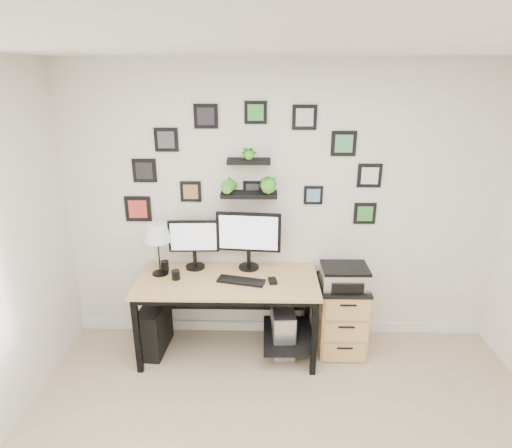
{
  "coord_description": "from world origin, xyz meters",
  "views": [
    {
      "loc": [
        -0.16,
        -1.74,
        2.48
      ],
      "look_at": [
        -0.24,
        1.83,
        1.2
      ],
      "focal_mm": 30.0,
      "sensor_mm": 36.0,
      "label": 1
    }
  ],
  "objects_px": {
    "file_cabinet": "(341,316)",
    "printer": "(344,276)",
    "monitor_right": "(249,236)",
    "monitor_left": "(194,241)",
    "table_lamp": "(157,234)",
    "desk": "(232,290)",
    "mug": "(176,275)",
    "pc_tower_grey": "(282,328)",
    "pc_tower_black": "(155,328)"
  },
  "relations": [
    {
      "from": "monitor_right",
      "to": "printer",
      "type": "distance_m",
      "value": 0.93
    },
    {
      "from": "monitor_right",
      "to": "mug",
      "type": "bearing_deg",
      "value": -159.83
    },
    {
      "from": "mug",
      "to": "pc_tower_grey",
      "type": "bearing_deg",
      "value": 3.22
    },
    {
      "from": "pc_tower_grey",
      "to": "monitor_left",
      "type": "bearing_deg",
      "value": 167.69
    },
    {
      "from": "desk",
      "to": "monitor_left",
      "type": "distance_m",
      "value": 0.57
    },
    {
      "from": "pc_tower_black",
      "to": "desk",
      "type": "bearing_deg",
      "value": 5.41
    },
    {
      "from": "pc_tower_grey",
      "to": "file_cabinet",
      "type": "distance_m",
      "value": 0.56
    },
    {
      "from": "monitor_left",
      "to": "file_cabinet",
      "type": "height_order",
      "value": "monitor_left"
    },
    {
      "from": "monitor_left",
      "to": "monitor_right",
      "type": "xyz_separation_m",
      "value": [
        0.5,
        0.0,
        0.05
      ]
    },
    {
      "from": "pc_tower_black",
      "to": "pc_tower_grey",
      "type": "xyz_separation_m",
      "value": [
        1.19,
        0.02,
        -0.01
      ]
    },
    {
      "from": "pc_tower_black",
      "to": "pc_tower_grey",
      "type": "height_order",
      "value": "pc_tower_black"
    },
    {
      "from": "table_lamp",
      "to": "monitor_right",
      "type": "bearing_deg",
      "value": 9.28
    },
    {
      "from": "pc_tower_black",
      "to": "pc_tower_grey",
      "type": "relative_size",
      "value": 0.99
    },
    {
      "from": "table_lamp",
      "to": "desk",
      "type": "bearing_deg",
      "value": -5.54
    },
    {
      "from": "pc_tower_black",
      "to": "mug",
      "type": "bearing_deg",
      "value": -2.41
    },
    {
      "from": "printer",
      "to": "desk",
      "type": "bearing_deg",
      "value": -178.9
    },
    {
      "from": "desk",
      "to": "table_lamp",
      "type": "height_order",
      "value": "table_lamp"
    },
    {
      "from": "monitor_right",
      "to": "file_cabinet",
      "type": "relative_size",
      "value": 0.88
    },
    {
      "from": "file_cabinet",
      "to": "printer",
      "type": "relative_size",
      "value": 1.63
    },
    {
      "from": "monitor_right",
      "to": "file_cabinet",
      "type": "bearing_deg",
      "value": -8.9
    },
    {
      "from": "mug",
      "to": "file_cabinet",
      "type": "distance_m",
      "value": 1.57
    },
    {
      "from": "desk",
      "to": "monitor_left",
      "type": "xyz_separation_m",
      "value": [
        -0.35,
        0.19,
        0.4
      ]
    },
    {
      "from": "table_lamp",
      "to": "pc_tower_black",
      "type": "bearing_deg",
      "value": -135.99
    },
    {
      "from": "mug",
      "to": "printer",
      "type": "bearing_deg",
      "value": 2.27
    },
    {
      "from": "monitor_left",
      "to": "pc_tower_grey",
      "type": "xyz_separation_m",
      "value": [
        0.82,
        -0.18,
        -0.8
      ]
    },
    {
      "from": "monitor_left",
      "to": "file_cabinet",
      "type": "bearing_deg",
      "value": -5.62
    },
    {
      "from": "table_lamp",
      "to": "file_cabinet",
      "type": "xyz_separation_m",
      "value": [
        1.66,
        -0.0,
        -0.8
      ]
    },
    {
      "from": "table_lamp",
      "to": "pc_tower_grey",
      "type": "height_order",
      "value": "table_lamp"
    },
    {
      "from": "monitor_right",
      "to": "pc_tower_black",
      "type": "height_order",
      "value": "monitor_right"
    },
    {
      "from": "monitor_left",
      "to": "table_lamp",
      "type": "relative_size",
      "value": 0.97
    },
    {
      "from": "desk",
      "to": "printer",
      "type": "height_order",
      "value": "printer"
    },
    {
      "from": "file_cabinet",
      "to": "desk",
      "type": "bearing_deg",
      "value": -176.7
    },
    {
      "from": "monitor_left",
      "to": "mug",
      "type": "bearing_deg",
      "value": -120.12
    },
    {
      "from": "monitor_left",
      "to": "printer",
      "type": "relative_size",
      "value": 1.14
    },
    {
      "from": "monitor_left",
      "to": "file_cabinet",
      "type": "xyz_separation_m",
      "value": [
        1.36,
        -0.13,
        -0.69
      ]
    },
    {
      "from": "monitor_left",
      "to": "table_lamp",
      "type": "bearing_deg",
      "value": -156.44
    },
    {
      "from": "mug",
      "to": "pc_tower_grey",
      "type": "height_order",
      "value": "mug"
    },
    {
      "from": "monitor_left",
      "to": "table_lamp",
      "type": "height_order",
      "value": "table_lamp"
    },
    {
      "from": "monitor_left",
      "to": "pc_tower_grey",
      "type": "distance_m",
      "value": 1.16
    },
    {
      "from": "pc_tower_grey",
      "to": "file_cabinet",
      "type": "relative_size",
      "value": 0.68
    },
    {
      "from": "file_cabinet",
      "to": "pc_tower_black",
      "type": "bearing_deg",
      "value": -177.72
    },
    {
      "from": "pc_tower_grey",
      "to": "printer",
      "type": "relative_size",
      "value": 1.12
    },
    {
      "from": "monitor_right",
      "to": "table_lamp",
      "type": "height_order",
      "value": "monitor_right"
    },
    {
      "from": "file_cabinet",
      "to": "table_lamp",
      "type": "bearing_deg",
      "value": 179.83
    },
    {
      "from": "monitor_left",
      "to": "pc_tower_black",
      "type": "distance_m",
      "value": 0.9
    },
    {
      "from": "monitor_left",
      "to": "pc_tower_black",
      "type": "xyz_separation_m",
      "value": [
        -0.37,
        -0.2,
        -0.8
      ]
    },
    {
      "from": "mug",
      "to": "printer",
      "type": "height_order",
      "value": "printer"
    },
    {
      "from": "pc_tower_black",
      "to": "printer",
      "type": "distance_m",
      "value": 1.81
    },
    {
      "from": "desk",
      "to": "monitor_right",
      "type": "bearing_deg",
      "value": 52.8
    },
    {
      "from": "table_lamp",
      "to": "printer",
      "type": "xyz_separation_m",
      "value": [
        1.65,
        -0.04,
        -0.37
      ]
    }
  ]
}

